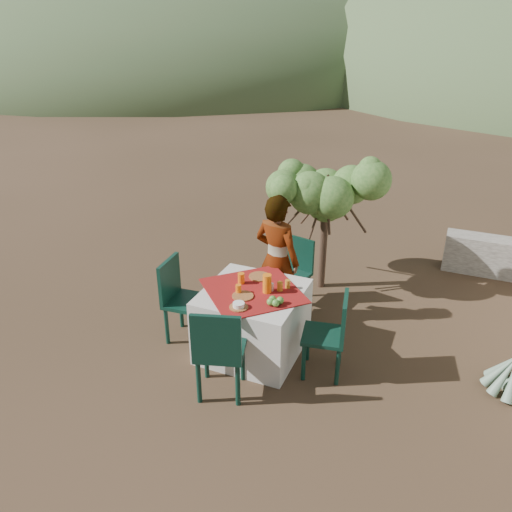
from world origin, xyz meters
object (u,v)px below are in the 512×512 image
Objects in this scene: shrub_tree at (331,198)px; juice_pitcher at (267,284)px; chair_left at (180,296)px; chair_far at (294,269)px; person at (277,260)px; chair_near at (219,349)px; table at (253,321)px; chair_right at (332,332)px.

juice_pitcher is (-0.18, -1.75, -0.41)m from shrub_tree.
chair_far is at bearing -42.37° from chair_left.
chair_far is 0.53m from person.
person is at bearing -106.94° from chair_near.
person is (0.86, 0.78, 0.26)m from chair_left.
shrub_tree reaches higher than chair_near.
table is 0.81× the size of person.
chair_near is 1.10× the size of chair_right.
chair_left is 4.75× the size of juice_pitcher.
chair_left is 1.75m from chair_right.
chair_left is at bearing -114.63° from chair_far.
chair_far is 4.38× the size of juice_pitcher.
shrub_tree reaches higher than table.
shrub_tree reaches higher than chair_left.
chair_right is 1.20m from person.
shrub_tree is at bearing -114.12° from chair_near.
juice_pitcher reaches higher than chair_far.
chair_right is at bearing -73.04° from shrub_tree.
chair_right reaches higher than table.
chair_far is 1.53m from chair_left.
person reaches higher than chair_left.
juice_pitcher is (0.15, -0.68, 0.06)m from person.
person is 0.70m from juice_pitcher.
juice_pitcher is at bearing -73.01° from chair_far.
person reaches higher than juice_pitcher.
chair_left is at bearing -174.97° from table.
chair_near is at bearing -99.81° from juice_pitcher.
shrub_tree is (0.25, 0.64, 0.78)m from chair_far.
chair_near is at bearing -59.39° from chair_right.
chair_left reaches higher than juice_pitcher.
table is 1.46× the size of chair_far.
juice_pitcher is (-0.73, 0.08, 0.36)m from chair_right.
chair_left is 0.60× the size of shrub_tree.
chair_far is at bearing -109.24° from chair_near.
chair_far is 0.55× the size of shrub_tree.
person is at bearing -52.40° from chair_left.
person reaches higher than chair_far.
chair_near is 2.71m from shrub_tree.
chair_left is 1.07m from juice_pitcher.
chair_right reaches higher than chair_far.
shrub_tree is at bearing -93.43° from person.
shrub_tree reaches higher than juice_pitcher.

